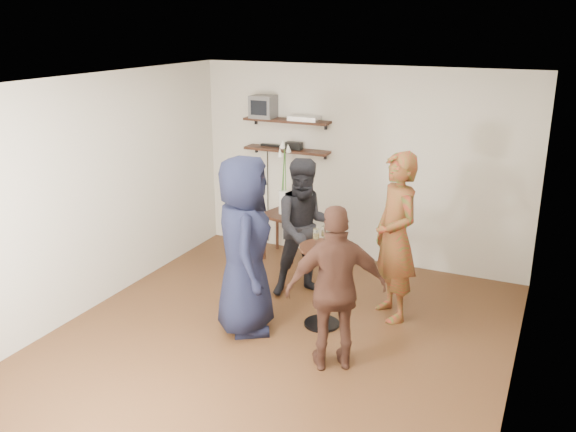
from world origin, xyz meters
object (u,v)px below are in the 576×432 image
(side_table, at_px, (284,220))
(person_brown, at_px, (336,289))
(person_plaid, at_px, (396,237))
(drinks_table, at_px, (323,275))
(dvd_deck, at_px, (305,118))
(person_navy, at_px, (244,246))
(person_dark, at_px, (306,228))
(radio, at_px, (294,146))
(crt_monitor, at_px, (264,107))

(side_table, bearing_deg, person_brown, -55.37)
(person_plaid, bearing_deg, drinks_table, -90.00)
(dvd_deck, bearing_deg, person_navy, -81.94)
(person_navy, distance_m, person_brown, 1.16)
(dvd_deck, xyz_separation_m, person_navy, (0.32, -2.29, -0.96))
(person_dark, distance_m, person_navy, 1.10)
(person_plaid, distance_m, person_navy, 1.62)
(person_navy, bearing_deg, side_table, -15.91)
(dvd_deck, height_order, radio, dvd_deck)
(side_table, bearing_deg, crt_monitor, 150.52)
(drinks_table, relative_size, person_navy, 0.48)
(person_dark, xyz_separation_m, person_navy, (-0.23, -1.07, 0.11))
(person_brown, bearing_deg, person_plaid, -129.85)
(person_dark, xyz_separation_m, person_brown, (0.88, -1.37, -0.03))
(person_plaid, bearing_deg, side_table, -161.84)
(radio, relative_size, person_plaid, 0.12)
(radio, relative_size, person_navy, 0.12)
(dvd_deck, distance_m, drinks_table, 2.52)
(dvd_deck, xyz_separation_m, person_brown, (1.44, -2.59, -1.10))
(dvd_deck, distance_m, person_navy, 2.51)
(dvd_deck, xyz_separation_m, person_plaid, (1.65, -1.36, -0.97))
(radio, relative_size, person_brown, 0.14)
(person_dark, relative_size, person_navy, 0.88)
(person_brown, bearing_deg, side_table, -85.46)
(crt_monitor, relative_size, side_table, 0.51)
(drinks_table, bearing_deg, person_navy, -150.05)
(dvd_deck, relative_size, side_table, 0.64)
(person_dark, bearing_deg, person_navy, -137.87)
(radio, xyz_separation_m, side_table, (-0.04, -0.23, -1.00))
(person_plaid, distance_m, person_brown, 1.26)
(side_table, distance_m, person_brown, 2.88)
(dvd_deck, relative_size, person_navy, 0.21)
(crt_monitor, relative_size, dvd_deck, 0.80)
(dvd_deck, height_order, person_navy, dvd_deck)
(drinks_table, relative_size, person_dark, 0.55)
(dvd_deck, xyz_separation_m, drinks_table, (1.03, -1.89, -1.32))
(person_dark, height_order, person_navy, person_navy)
(dvd_deck, distance_m, radio, 0.41)
(crt_monitor, height_order, side_table, crt_monitor)
(radio, distance_m, side_table, 1.02)
(side_table, height_order, person_dark, person_dark)
(crt_monitor, height_order, person_dark, crt_monitor)
(drinks_table, bearing_deg, person_plaid, 40.39)
(radio, height_order, person_navy, person_navy)
(crt_monitor, xyz_separation_m, person_plaid, (2.25, -1.36, -1.09))
(person_navy, bearing_deg, person_dark, -42.13)
(radio, distance_m, drinks_table, 2.42)
(person_plaid, height_order, person_brown, person_plaid)
(crt_monitor, xyz_separation_m, radio, (0.45, 0.00, -0.50))
(person_navy, xyz_separation_m, person_brown, (1.11, -0.30, -0.15))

